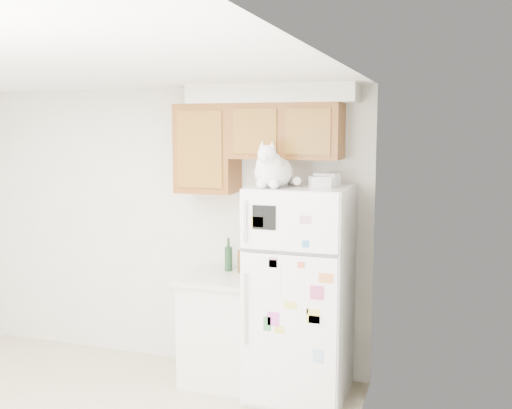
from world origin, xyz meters
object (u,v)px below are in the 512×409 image
at_px(cat, 273,170).
at_px(bottle_amber, 241,257).
at_px(refrigerator, 300,292).
at_px(storage_box_front, 320,182).
at_px(storage_box_back, 327,180).
at_px(base_counter, 223,328).
at_px(bottle_green, 228,254).

distance_m(cat, bottle_amber, 0.95).
bearing_deg(cat, refrigerator, 39.86).
xyz_separation_m(cat, bottle_amber, (-0.39, 0.37, -0.78)).
xyz_separation_m(cat, storage_box_front, (0.36, 0.04, -0.09)).
xyz_separation_m(cat, storage_box_back, (0.37, 0.25, -0.08)).
distance_m(storage_box_front, bottle_amber, 1.07).
bearing_deg(storage_box_back, refrigerator, -142.83).
relative_size(base_counter, bottle_green, 3.20).
relative_size(cat, bottle_amber, 1.92).
distance_m(refrigerator, cat, 1.01).
relative_size(base_counter, storage_box_back, 5.11).
height_order(bottle_green, bottle_amber, bottle_green).
xyz_separation_m(storage_box_front, bottle_amber, (-0.75, 0.32, -0.69)).
height_order(base_counter, bottle_green, bottle_green).
distance_m(cat, bottle_green, 1.01).
bearing_deg(refrigerator, base_counter, 173.90).
relative_size(storage_box_front, bottle_amber, 0.56).
relative_size(cat, storage_box_back, 2.85).
distance_m(bottle_green, bottle_amber, 0.13).
height_order(cat, storage_box_front, cat).
distance_m(refrigerator, bottle_amber, 0.64).
bearing_deg(storage_box_back, bottle_amber, -178.43).
xyz_separation_m(storage_box_back, bottle_amber, (-0.76, 0.12, -0.70)).
distance_m(base_counter, storage_box_front, 1.56).
relative_size(base_counter, storage_box_front, 6.13).
distance_m(storage_box_back, storage_box_front, 0.21).
distance_m(refrigerator, bottle_green, 0.77).
relative_size(cat, storage_box_front, 3.42).
relative_size(storage_box_front, bottle_green, 0.52).
bearing_deg(base_counter, bottle_amber, 49.44).
bearing_deg(bottle_green, bottle_amber, -11.02).
distance_m(cat, storage_box_front, 0.37).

